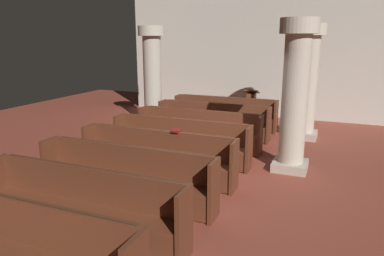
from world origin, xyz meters
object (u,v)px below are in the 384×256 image
(pew_row_5, at_px, (126,174))
(hymn_book, at_px, (177,131))
(pew_row_7, at_px, (14,244))
(pillar_far_side, at_px, (152,74))
(pew_row_0, at_px, (225,112))
(pew_row_3, at_px, (181,140))
(pillar_aisle_rear, at_px, (295,94))
(lectern, at_px, (251,108))
(pew_row_2, at_px, (199,129))
(pillar_aisle_side, at_px, (307,80))
(pew_row_6, at_px, (81,202))
(pew_row_4, at_px, (157,154))
(pew_row_1, at_px, (213,120))

(pew_row_5, distance_m, hymn_book, 1.43)
(pew_row_7, bearing_deg, pillar_far_side, 107.10)
(pew_row_0, xyz_separation_m, pew_row_3, (0.00, -3.39, 0.00))
(pillar_aisle_rear, distance_m, lectern, 4.77)
(pew_row_0, xyz_separation_m, pillar_far_side, (-2.33, -0.34, 1.12))
(pew_row_7, bearing_deg, pew_row_2, 90.00)
(pew_row_7, bearing_deg, pillar_aisle_side, 72.74)
(lectern, bearing_deg, pew_row_5, -94.44)
(pew_row_3, height_order, pew_row_6, same)
(hymn_book, bearing_deg, pew_row_3, 109.80)
(pew_row_5, bearing_deg, pew_row_4, 90.00)
(pew_row_2, distance_m, pew_row_6, 4.52)
(pew_row_6, distance_m, lectern, 8.03)
(pillar_aisle_side, xyz_separation_m, pillar_aisle_rear, (-0.00, -2.74, -0.00))
(pew_row_2, xyz_separation_m, lectern, (0.53, 3.50, -0.05))
(pew_row_3, relative_size, pew_row_6, 1.00)
(pew_row_0, xyz_separation_m, lectern, (0.53, 1.24, -0.05))
(pew_row_0, relative_size, pew_row_6, 1.00)
(pew_row_2, distance_m, pillar_aisle_rear, 2.73)
(pillar_aisle_side, relative_size, lectern, 2.87)
(pew_row_4, bearing_deg, lectern, 84.69)
(pew_row_2, relative_size, lectern, 2.96)
(pew_row_2, bearing_deg, pillar_aisle_side, 40.08)
(pew_row_0, xyz_separation_m, pew_row_1, (0.00, -1.13, 0.00))
(pew_row_5, relative_size, pillar_far_side, 1.03)
(pew_row_5, bearing_deg, pew_row_3, 90.00)
(pew_row_7, bearing_deg, pew_row_0, 90.00)
(pew_row_1, bearing_deg, pew_row_5, -90.00)
(pillar_aisle_rear, bearing_deg, pew_row_4, -147.45)
(pew_row_1, bearing_deg, pew_row_0, 90.00)
(pew_row_5, xyz_separation_m, pillar_aisle_side, (2.38, 5.39, 1.12))
(pew_row_0, bearing_deg, pillar_aisle_side, -6.23)
(pew_row_3, xyz_separation_m, lectern, (0.53, 4.63, -0.05))
(pew_row_0, bearing_deg, pew_row_4, -90.00)
(pew_row_0, relative_size, pew_row_7, 1.00)
(pew_row_3, bearing_deg, pillar_far_side, 127.38)
(pew_row_1, height_order, pew_row_5, same)
(pew_row_0, bearing_deg, pew_row_1, -90.00)
(pew_row_3, bearing_deg, pillar_aisle_rear, 9.26)
(pew_row_0, relative_size, pillar_aisle_side, 1.03)
(pew_row_0, distance_m, hymn_book, 4.38)
(pew_row_0, height_order, pew_row_7, same)
(pew_row_3, relative_size, pillar_far_side, 1.03)
(pew_row_5, relative_size, pillar_aisle_rear, 1.03)
(pew_row_3, bearing_deg, lectern, 83.41)
(pew_row_3, relative_size, pew_row_4, 1.00)
(pew_row_3, height_order, pew_row_7, same)
(pillar_aisle_side, bearing_deg, pew_row_6, -110.03)
(hymn_book, bearing_deg, pew_row_4, -152.37)
(pew_row_3, height_order, lectern, lectern)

